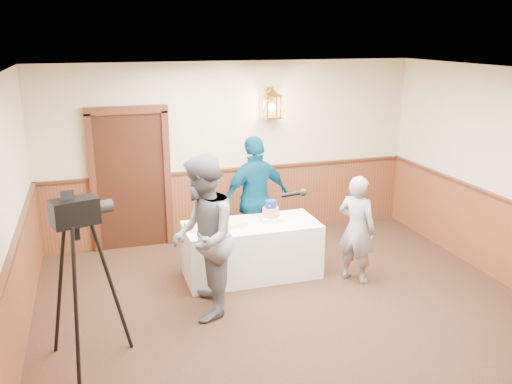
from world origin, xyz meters
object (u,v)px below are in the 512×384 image
sheet_cake_yellow (233,224)px  sheet_cake_green (198,225)px  display_table (252,250)px  assistant_p (256,198)px  tiered_cake (271,212)px  interviewer (203,238)px  tv_camera_rig (83,292)px  baker (357,229)px

sheet_cake_yellow → sheet_cake_green: sheet_cake_green is taller
display_table → assistant_p: bearing=67.8°
tiered_cake → interviewer: bearing=-141.2°
tiered_cake → tv_camera_rig: 2.89m
tv_camera_rig → display_table: bearing=16.2°
sheet_cake_yellow → interviewer: bearing=-124.7°
interviewer → sheet_cake_yellow: bearing=158.4°
display_table → assistant_p: size_ratio=0.98×
tiered_cake → display_table: bearing=-168.1°
sheet_cake_green → display_table: bearing=-4.5°
display_table → assistant_p: 0.82m
display_table → assistant_p: (0.24, 0.58, 0.54)m
baker → tv_camera_rig: bearing=70.0°
display_table → tv_camera_rig: (-2.16, -1.47, 0.40)m
interviewer → assistant_p: 1.78m
display_table → tiered_cake: (0.29, 0.06, 0.49)m
sheet_cake_green → assistant_p: assistant_p is taller
assistant_p → display_table: bearing=53.7°
sheet_cake_yellow → baker: 1.63m
sheet_cake_green → assistant_p: bearing=28.8°
baker → tiered_cake: bearing=23.4°
display_table → interviewer: (-0.84, -0.84, 0.59)m
sheet_cake_green → baker: baker is taller
sheet_cake_yellow → sheet_cake_green: (-0.45, 0.08, 0.00)m
tiered_cake → sheet_cake_yellow: tiered_cake is taller
sheet_cake_yellow → sheet_cake_green: size_ratio=1.05×
assistant_p → tv_camera_rig: bearing=26.4°
baker → assistant_p: bearing=7.8°
baker → sheet_cake_yellow: bearing=36.2°
interviewer → tiered_cake: bearing=142.0°
sheet_cake_yellow → interviewer: size_ratio=0.17×
baker → assistant_p: assistant_p is taller
display_table → interviewer: 1.32m
sheet_cake_green → assistant_p: size_ratio=0.17×
display_table → tv_camera_rig: bearing=-145.8°
tiered_cake → sheet_cake_green: size_ratio=0.99×
tv_camera_rig → tiered_cake: bearing=14.0°
display_table → sheet_cake_yellow: 0.49m
sheet_cake_yellow → assistant_p: assistant_p is taller
interviewer → assistant_p: (1.07, 1.42, -0.05)m
sheet_cake_yellow → display_table: bearing=4.7°
tv_camera_rig → sheet_cake_green: bearing=28.5°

